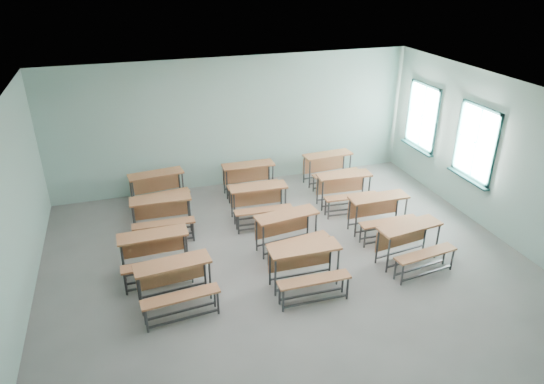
{
  "coord_description": "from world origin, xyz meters",
  "views": [
    {
      "loc": [
        -2.62,
        -7.15,
        5.26
      ],
      "look_at": [
        0.04,
        1.2,
        1.0
      ],
      "focal_mm": 32.0,
      "sensor_mm": 36.0,
      "label": 1
    }
  ],
  "objects_px": {
    "desk_unit_r0c2": "(412,240)",
    "desk_unit_r3c1": "(250,176)",
    "desk_unit_r2c1": "(260,199)",
    "desk_unit_r0c1": "(306,263)",
    "desk_unit_r1c1": "(289,228)",
    "desk_unit_r1c0": "(155,249)",
    "desk_unit_r2c0": "(162,211)",
    "desk_unit_r0c0": "(175,279)",
    "desk_unit_r3c0": "(158,185)",
    "desk_unit_r1c2": "(380,210)",
    "desk_unit_r3c2": "(329,165)",
    "desk_unit_r2c2": "(345,186)"
  },
  "relations": [
    {
      "from": "desk_unit_r1c1",
      "to": "desk_unit_r1c0",
      "type": "bearing_deg",
      "value": 172.24
    },
    {
      "from": "desk_unit_r0c2",
      "to": "desk_unit_r2c1",
      "type": "height_order",
      "value": "same"
    },
    {
      "from": "desk_unit_r1c0",
      "to": "desk_unit_r3c1",
      "type": "height_order",
      "value": "same"
    },
    {
      "from": "desk_unit_r0c1",
      "to": "desk_unit_r2c1",
      "type": "distance_m",
      "value": 2.61
    },
    {
      "from": "desk_unit_r2c2",
      "to": "desk_unit_r3c0",
      "type": "xyz_separation_m",
      "value": [
        -4.1,
        1.38,
        0.0
      ]
    },
    {
      "from": "desk_unit_r0c0",
      "to": "desk_unit_r1c2",
      "type": "bearing_deg",
      "value": 9.45
    },
    {
      "from": "desk_unit_r1c2",
      "to": "desk_unit_r3c2",
      "type": "distance_m",
      "value": 2.56
    },
    {
      "from": "desk_unit_r0c2",
      "to": "desk_unit_r2c1",
      "type": "distance_m",
      "value": 3.34
    },
    {
      "from": "desk_unit_r0c1",
      "to": "desk_unit_r1c1",
      "type": "relative_size",
      "value": 0.94
    },
    {
      "from": "desk_unit_r2c1",
      "to": "desk_unit_r3c1",
      "type": "xyz_separation_m",
      "value": [
        0.12,
        1.27,
        0.0
      ]
    },
    {
      "from": "desk_unit_r0c0",
      "to": "desk_unit_r3c0",
      "type": "height_order",
      "value": "same"
    },
    {
      "from": "desk_unit_r1c2",
      "to": "desk_unit_r2c2",
      "type": "relative_size",
      "value": 0.97
    },
    {
      "from": "desk_unit_r1c0",
      "to": "desk_unit_r0c0",
      "type": "bearing_deg",
      "value": -78.05
    },
    {
      "from": "desk_unit_r0c2",
      "to": "desk_unit_r0c0",
      "type": "bearing_deg",
      "value": 171.46
    },
    {
      "from": "desk_unit_r0c2",
      "to": "desk_unit_r1c0",
      "type": "distance_m",
      "value": 4.74
    },
    {
      "from": "desk_unit_r1c1",
      "to": "desk_unit_r2c0",
      "type": "bearing_deg",
      "value": 140.52
    },
    {
      "from": "desk_unit_r0c0",
      "to": "desk_unit_r1c0",
      "type": "xyz_separation_m",
      "value": [
        -0.23,
        1.02,
        0.0
      ]
    },
    {
      "from": "desk_unit_r0c2",
      "to": "desk_unit_r1c0",
      "type": "height_order",
      "value": "same"
    },
    {
      "from": "desk_unit_r1c0",
      "to": "desk_unit_r2c1",
      "type": "distance_m",
      "value": 2.73
    },
    {
      "from": "desk_unit_r0c0",
      "to": "desk_unit_r3c0",
      "type": "bearing_deg",
      "value": 83.48
    },
    {
      "from": "desk_unit_r0c0",
      "to": "desk_unit_r0c2",
      "type": "distance_m",
      "value": 4.37
    },
    {
      "from": "desk_unit_r0c1",
      "to": "desk_unit_r3c0",
      "type": "bearing_deg",
      "value": 118.82
    },
    {
      "from": "desk_unit_r1c1",
      "to": "desk_unit_r2c2",
      "type": "relative_size",
      "value": 1.04
    },
    {
      "from": "desk_unit_r2c0",
      "to": "desk_unit_r1c1",
      "type": "bearing_deg",
      "value": -30.45
    },
    {
      "from": "desk_unit_r2c0",
      "to": "desk_unit_r2c2",
      "type": "xyz_separation_m",
      "value": [
        4.15,
        -0.05,
        0.0
      ]
    },
    {
      "from": "desk_unit_r1c2",
      "to": "desk_unit_r0c2",
      "type": "bearing_deg",
      "value": -90.33
    },
    {
      "from": "desk_unit_r0c2",
      "to": "desk_unit_r1c0",
      "type": "bearing_deg",
      "value": 159.09
    },
    {
      "from": "desk_unit_r0c1",
      "to": "desk_unit_r1c1",
      "type": "height_order",
      "value": "same"
    },
    {
      "from": "desk_unit_r1c2",
      "to": "desk_unit_r0c0",
      "type": "bearing_deg",
      "value": -164.83
    },
    {
      "from": "desk_unit_r2c1",
      "to": "desk_unit_r0c1",
      "type": "bearing_deg",
      "value": -85.19
    },
    {
      "from": "desk_unit_r0c0",
      "to": "desk_unit_r2c1",
      "type": "height_order",
      "value": "same"
    },
    {
      "from": "desk_unit_r1c0",
      "to": "desk_unit_r3c2",
      "type": "distance_m",
      "value": 5.31
    },
    {
      "from": "desk_unit_r1c0",
      "to": "desk_unit_r1c1",
      "type": "height_order",
      "value": "same"
    },
    {
      "from": "desk_unit_r1c0",
      "to": "desk_unit_r2c1",
      "type": "bearing_deg",
      "value": 29.02
    },
    {
      "from": "desk_unit_r0c0",
      "to": "desk_unit_r1c1",
      "type": "height_order",
      "value": "same"
    },
    {
      "from": "desk_unit_r2c0",
      "to": "desk_unit_r2c2",
      "type": "height_order",
      "value": "same"
    },
    {
      "from": "desk_unit_r0c1",
      "to": "desk_unit_r3c2",
      "type": "bearing_deg",
      "value": 62.18
    },
    {
      "from": "desk_unit_r1c0",
      "to": "desk_unit_r1c2",
      "type": "distance_m",
      "value": 4.63
    },
    {
      "from": "desk_unit_r0c2",
      "to": "desk_unit_r3c1",
      "type": "height_order",
      "value": "same"
    },
    {
      "from": "desk_unit_r1c0",
      "to": "desk_unit_r3c0",
      "type": "xyz_separation_m",
      "value": [
        0.33,
        2.75,
        0.0
      ]
    },
    {
      "from": "desk_unit_r2c0",
      "to": "desk_unit_r3c1",
      "type": "height_order",
      "value": "same"
    },
    {
      "from": "desk_unit_r2c1",
      "to": "desk_unit_r2c0",
      "type": "bearing_deg",
      "value": -178.4
    },
    {
      "from": "desk_unit_r0c0",
      "to": "desk_unit_r2c1",
      "type": "relative_size",
      "value": 1.02
    },
    {
      "from": "desk_unit_r3c2",
      "to": "desk_unit_r1c2",
      "type": "bearing_deg",
      "value": -93.05
    },
    {
      "from": "desk_unit_r3c1",
      "to": "desk_unit_r2c1",
      "type": "bearing_deg",
      "value": -94.44
    },
    {
      "from": "desk_unit_r3c1",
      "to": "desk_unit_r0c1",
      "type": "bearing_deg",
      "value": -89.78
    },
    {
      "from": "desk_unit_r3c1",
      "to": "desk_unit_r0c0",
      "type": "bearing_deg",
      "value": -120.86
    },
    {
      "from": "desk_unit_r2c0",
      "to": "desk_unit_r2c2",
      "type": "relative_size",
      "value": 0.98
    },
    {
      "from": "desk_unit_r0c2",
      "to": "desk_unit_r1c1",
      "type": "bearing_deg",
      "value": 144.39
    },
    {
      "from": "desk_unit_r2c0",
      "to": "desk_unit_r3c1",
      "type": "relative_size",
      "value": 1.01
    }
  ]
}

